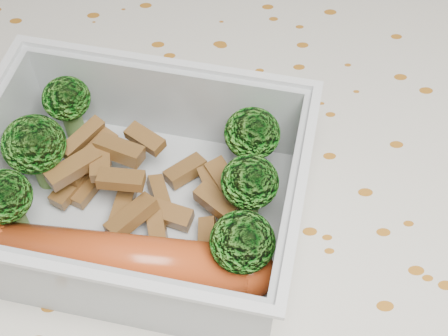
{
  "coord_description": "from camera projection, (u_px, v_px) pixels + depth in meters",
  "views": [
    {
      "loc": [
        -0.01,
        -0.22,
        1.08
      ],
      "look_at": [
        -0.01,
        -0.0,
        0.78
      ],
      "focal_mm": 50.0,
      "sensor_mm": 36.0,
      "label": 1
    }
  ],
  "objects": [
    {
      "name": "dining_table",
      "position": [
        234.0,
        255.0,
        0.46
      ],
      "size": [
        1.4,
        0.9,
        0.75
      ],
      "color": "brown",
      "rests_on": "ground"
    },
    {
      "name": "tablecloth",
      "position": [
        235.0,
        219.0,
        0.42
      ],
      "size": [
        1.46,
        0.96,
        0.19
      ],
      "color": "beige",
      "rests_on": "dining_table"
    },
    {
      "name": "lunch_container",
      "position": [
        138.0,
        198.0,
        0.36
      ],
      "size": [
        0.22,
        0.19,
        0.07
      ],
      "color": "silver",
      "rests_on": "tablecloth"
    },
    {
      "name": "broccoli_florets",
      "position": [
        141.0,
        169.0,
        0.35
      ],
      "size": [
        0.17,
        0.13,
        0.05
      ],
      "color": "#608C3F",
      "rests_on": "lunch_container"
    },
    {
      "name": "meat_pile",
      "position": [
        137.0,
        182.0,
        0.37
      ],
      "size": [
        0.11,
        0.09,
        0.03
      ],
      "color": "brown",
      "rests_on": "lunch_container"
    },
    {
      "name": "sausage",
      "position": [
        126.0,
        260.0,
        0.34
      ],
      "size": [
        0.16,
        0.05,
        0.03
      ],
      "color": "#B34118",
      "rests_on": "lunch_container"
    }
  ]
}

